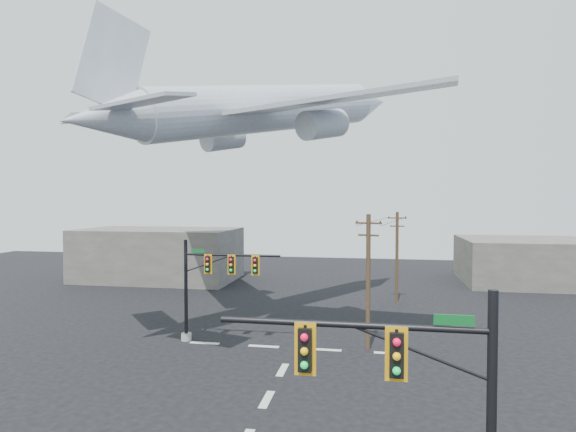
% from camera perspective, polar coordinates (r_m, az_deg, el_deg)
% --- Properties ---
extents(lane_markings, '(14.00, 21.20, 0.01)m').
position_cam_1_polar(lane_markings, '(25.58, -1.84, -19.75)').
color(lane_markings, beige).
rests_on(lane_markings, ground).
extents(signal_mast_near, '(7.36, 0.80, 7.26)m').
position_cam_1_polar(signal_mast_near, '(13.70, 16.26, -22.11)').
color(signal_mast_near, '#9C978E').
rests_on(signal_mast_near, ground).
extents(signal_mast_far, '(6.78, 0.75, 6.79)m').
position_cam_1_polar(signal_mast_far, '(32.59, -9.37, -8.00)').
color(signal_mast_far, '#9C978E').
rests_on(signal_mast_far, ground).
extents(utility_pole_a, '(1.66, 0.64, 8.56)m').
position_cam_1_polar(utility_pole_a, '(30.91, 9.48, -7.36)').
color(utility_pole_a, '#4A321F').
rests_on(utility_pole_a, ground).
extents(utility_pole_b, '(1.69, 0.28, 8.33)m').
position_cam_1_polar(utility_pole_b, '(45.46, 12.78, -4.53)').
color(utility_pole_b, '#4A321F').
rests_on(utility_pole_b, ground).
extents(power_lines, '(3.99, 14.62, 0.03)m').
position_cam_1_polar(power_lines, '(37.86, 11.49, -0.55)').
color(power_lines, black).
extents(airliner, '(25.99, 28.62, 8.78)m').
position_cam_1_polar(airliner, '(37.54, -2.21, 12.47)').
color(airliner, silver).
extents(building_left, '(18.00, 10.00, 6.00)m').
position_cam_1_polar(building_left, '(58.85, -15.06, -4.40)').
color(building_left, slate).
rests_on(building_left, ground).
extents(building_right, '(14.00, 12.00, 5.00)m').
position_cam_1_polar(building_right, '(60.78, 26.45, -4.82)').
color(building_right, slate).
rests_on(building_right, ground).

